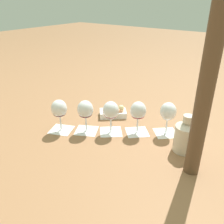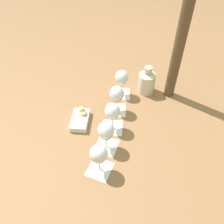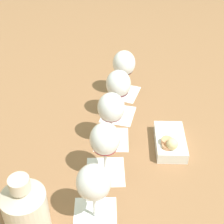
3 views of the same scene
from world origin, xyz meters
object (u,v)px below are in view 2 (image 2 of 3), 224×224
Objects in this scene: wine_glass_1 at (117,95)px; wine_glass_4 at (99,155)px; wine_glass_0 at (122,79)px; snack_dish at (80,119)px; wine_glass_3 at (106,132)px; wine_glass_2 at (112,113)px; ceramic_vase at (147,81)px; umbrella_pole at (185,18)px.

wine_glass_4 is at bearing 33.11° from wine_glass_1.
snack_dish is at bearing 0.61° from wine_glass_0.
wine_glass_4 is (0.11, 0.07, -0.00)m from wine_glass_3.
wine_glass_2 is 0.13m from wine_glass_3.
snack_dish is (0.45, -0.08, -0.05)m from ceramic_vase.
wine_glass_4 is 0.97× the size of snack_dish.
wine_glass_4 is at bearing 32.02° from wine_glass_2.
wine_glass_4 is (0.45, 0.29, -0.00)m from wine_glass_0.
ceramic_vase is 0.46m from snack_dish.
wine_glass_0 is 0.54m from wine_glass_4.
umbrella_pole is at bearing 134.68° from wine_glass_0.
wine_glass_0 is 0.34m from snack_dish.
snack_dish is at bearing -21.02° from umbrella_pole.
wine_glass_2 is 0.37m from ceramic_vase.
umbrella_pole is (-0.53, 0.20, 0.45)m from snack_dish.
wine_glass_3 is 0.18× the size of umbrella_pole.
wine_glass_3 is at bearing 33.41° from wine_glass_1.
wine_glass_1 is at bearing -2.17° from ceramic_vase.
wine_glass_0 is 0.40m from wine_glass_3.
snack_dish is at bearing -10.61° from ceramic_vase.
wine_glass_0 is at bearing -146.99° from wine_glass_4.
ceramic_vase is at bearing -57.25° from umbrella_pole.
wine_glass_1 is 0.13m from wine_glass_2.
wine_glass_2 is 1.00× the size of wine_glass_3.
umbrella_pole reaches higher than wine_glass_0.
snack_dish is at bearing -113.74° from wine_glass_4.
wine_glass_3 reaches higher than snack_dish.
wine_glass_1 is at bearing -144.78° from wine_glass_2.
snack_dish is 0.18× the size of umbrella_pole.
umbrella_pole is at bearing 122.75° from ceramic_vase.
ceramic_vase reaches higher than snack_dish.
wine_glass_1 is 1.00× the size of wine_glass_2.
ceramic_vase reaches higher than wine_glass_1.
wine_glass_2 is 0.56m from umbrella_pole.
wine_glass_2 and wine_glass_4 have the same top height.
wine_glass_2 reaches higher than snack_dish.
wine_glass_2 is 0.26m from wine_glass_4.
umbrella_pole is (-0.33, 0.13, 0.36)m from wine_glass_1.
wine_glass_4 is 0.18× the size of umbrella_pole.
umbrella_pole is at bearing 173.43° from wine_glass_2.
wine_glass_1 and wine_glass_2 have the same top height.
snack_dish is at bearing -20.45° from wine_glass_1.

